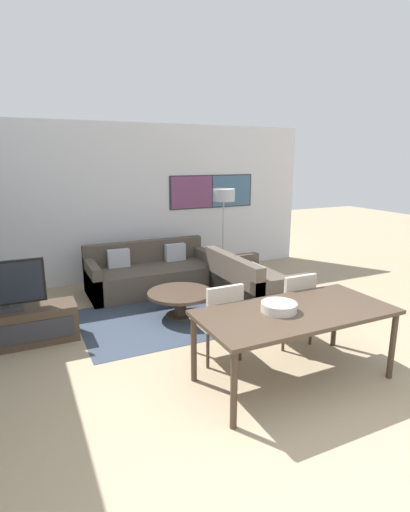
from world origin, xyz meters
The scene contains 13 objects.
ground_plane centered at (0.00, 0.00, 0.00)m, with size 24.00×24.00×0.00m, color #9E896B.
wall_back centered at (0.05, 5.23, 1.40)m, with size 6.83×0.09×2.80m.
area_rug centered at (-0.10, 3.04, 0.00)m, with size 2.75×1.77×0.01m.
tv_console centered at (-2.29, 3.07, 0.22)m, with size 1.56×0.45×0.45m.
television centered at (-2.29, 3.07, 0.74)m, with size 0.91×0.20×0.60m.
sofa_main centered at (-0.10, 4.39, 0.27)m, with size 2.11×0.96×0.79m.
sofa_side centered at (1.06, 3.06, 0.27)m, with size 0.96×1.55×0.79m.
coffee_table centered at (-0.10, 3.04, 0.28)m, with size 0.92×0.92×0.37m.
dining_table centered at (0.31, 1.02, 0.68)m, with size 1.95×0.93×0.75m.
dining_chair_left centered at (-0.17, 1.71, 0.51)m, with size 0.46×0.46×0.89m.
dining_chair_centre centered at (0.79, 1.68, 0.51)m, with size 0.46×0.46×0.89m.
fruit_bowl centered at (0.14, 1.06, 0.80)m, with size 0.35×0.35×0.09m.
floor_lamp centered at (1.32, 4.44, 1.45)m, with size 0.40×0.40×1.66m.
Camera 1 is at (-2.06, -1.91, 2.20)m, focal length 28.00 mm.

